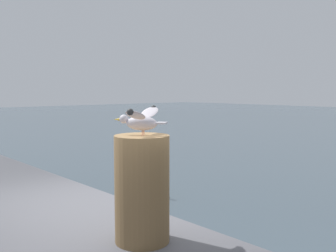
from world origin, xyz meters
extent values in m
cylinder|color=brown|center=(0.88, -0.54, 2.09)|extent=(0.39, 0.39, 0.77)
cylinder|color=tan|center=(0.88, -0.52, 2.49)|extent=(0.01, 0.01, 0.04)
cylinder|color=tan|center=(0.90, -0.55, 2.49)|extent=(0.01, 0.01, 0.04)
ellipsoid|color=silver|center=(0.88, -0.54, 2.56)|extent=(0.24, 0.20, 0.10)
sphere|color=silver|center=(0.77, -0.61, 2.59)|extent=(0.06, 0.06, 0.06)
cone|color=gold|center=(0.72, -0.64, 2.58)|extent=(0.05, 0.04, 0.02)
cube|color=silver|center=(1.00, -0.46, 2.57)|extent=(0.10, 0.11, 0.01)
ellipsoid|color=silver|center=(0.80, -0.40, 2.63)|extent=(0.22, 0.25, 0.09)
sphere|color=#333333|center=(0.74, -0.31, 2.65)|extent=(0.04, 0.04, 0.04)
ellipsoid|color=silver|center=(0.98, -0.66, 2.63)|extent=(0.22, 0.25, 0.09)
sphere|color=#333333|center=(1.03, -0.75, 2.65)|extent=(0.04, 0.04, 0.04)
cylinder|color=yellow|center=(-4.89, 4.07, 0.17)|extent=(0.44, 0.44, 0.35)
sphere|color=yellow|center=(-4.89, 4.07, 0.59)|extent=(0.56, 0.56, 0.56)
cylinder|color=#2D2D2D|center=(-4.89, 4.07, 1.08)|extent=(0.05, 0.05, 0.50)
camera|label=1|loc=(3.00, -2.21, 2.80)|focal=41.25mm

